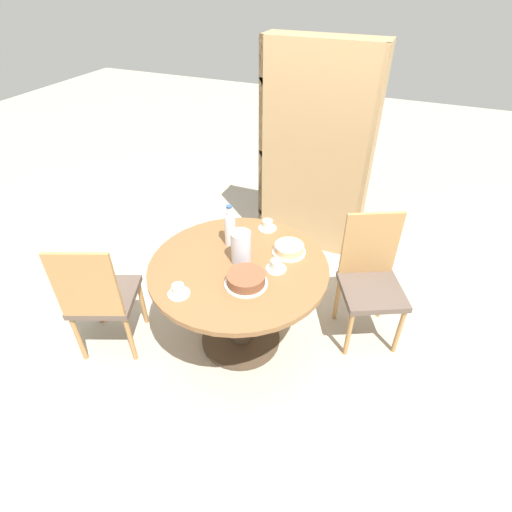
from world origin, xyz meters
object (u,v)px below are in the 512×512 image
object	(u,v)px
water_bottle	(230,229)
cake_main	(246,279)
cup_a	(276,266)
cup_c	(267,225)
chair_a	(371,278)
coffee_pot	(241,246)
cup_b	(179,291)
chair_b	(100,296)
cake_second	(289,249)
bookshelf	(314,160)

from	to	relation	value
water_bottle	cake_main	distance (m)	0.45
water_bottle	cup_a	distance (m)	0.43
water_bottle	cup_c	distance (m)	0.34
chair_a	coffee_pot	xyz separation A→B (m)	(-0.81, -0.43, 0.34)
cup_a	cup_b	distance (m)	0.63
chair_b	cup_b	size ratio (longest dim) A/B	7.18
chair_b	water_bottle	distance (m)	0.99
cup_b	chair_b	bearing A→B (deg)	-177.35
chair_a	coffee_pot	bearing A→B (deg)	-178.15
cake_second	cup_c	world-z (taller)	cup_c
chair_a	cake_main	world-z (taller)	chair_a
coffee_pot	cup_a	xyz separation A→B (m)	(0.24, 0.01, -0.09)
coffee_pot	water_bottle	xyz separation A→B (m)	(-0.15, 0.15, 0.00)
coffee_pot	cup_a	distance (m)	0.26
coffee_pot	water_bottle	world-z (taller)	water_bottle
chair_b	cup_a	world-z (taller)	chair_b
cup_b	cake_main	bearing A→B (deg)	35.63
chair_b	cake_main	xyz separation A→B (m)	(0.96, 0.27, 0.25)
cake_main	cup_c	xyz separation A→B (m)	(-0.10, 0.63, -0.01)
coffee_pot	cup_a	bearing A→B (deg)	2.19
chair_b	cup_a	xyz separation A→B (m)	(1.08, 0.47, 0.25)
chair_a	cup_c	size ratio (longest dim) A/B	7.18
cup_a	cup_b	size ratio (longest dim) A/B	1.00
chair_b	cup_a	size ratio (longest dim) A/B	7.18
cake_main	cup_b	distance (m)	0.41
chair_b	cup_c	world-z (taller)	chair_b
chair_a	cake_second	xyz separation A→B (m)	(-0.55, -0.22, 0.25)
water_bottle	cup_b	size ratio (longest dim) A/B	2.27
coffee_pot	cake_second	bearing A→B (deg)	39.45
bookshelf	cup_c	distance (m)	1.00
cake_second	cup_c	distance (m)	0.33
cake_main	cup_b	world-z (taller)	cake_main
coffee_pot	cup_c	world-z (taller)	coffee_pot
bookshelf	coffee_pot	distance (m)	1.42
chair_b	cup_b	bearing A→B (deg)	160.37
chair_b	cup_b	world-z (taller)	chair_b
water_bottle	cake_main	bearing A→B (deg)	-52.26
chair_a	cake_main	size ratio (longest dim) A/B	3.58
water_bottle	cake_second	size ratio (longest dim) A/B	1.33
water_bottle	cup_b	bearing A→B (deg)	-95.84
cake_main	cup_c	distance (m)	0.64
chair_b	cup_c	size ratio (longest dim) A/B	7.18
chair_a	cake_second	size ratio (longest dim) A/B	4.21
chair_b	bookshelf	bearing A→B (deg)	-138.10
coffee_pot	cup_b	bearing A→B (deg)	-116.27
bookshelf	cup_a	size ratio (longest dim) A/B	13.87
cake_second	water_bottle	bearing A→B (deg)	-172.18
chair_a	cup_b	bearing A→B (deg)	-165.96
water_bottle	cup_c	xyz separation A→B (m)	(0.17, 0.28, -0.10)
cup_b	cup_c	size ratio (longest dim) A/B	1.00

